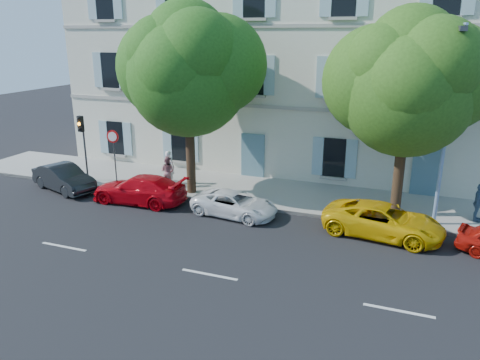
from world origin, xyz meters
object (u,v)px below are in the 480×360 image
at_px(car_yellow_supercar, 383,221).
at_px(street_lamp, 448,117).
at_px(pedestrian_b, 167,171).
at_px(tree_left, 188,76).
at_px(pedestrian_c, 478,203).
at_px(car_white_coupe, 235,204).
at_px(traffic_light, 82,134).
at_px(car_dark_sedan, 64,178).
at_px(car_red_coupe, 139,189).
at_px(road_sign, 114,145).
at_px(pedestrian_a, 169,167).
at_px(tree_right, 408,90).

height_order(car_yellow_supercar, street_lamp, street_lamp).
bearing_deg(pedestrian_b, tree_left, 165.15).
xyz_separation_m(tree_left, pedestrian_c, (12.81, 0.85, -4.83)).
distance_m(car_white_coupe, tree_left, 6.31).
bearing_deg(pedestrian_b, traffic_light, 9.26).
relative_size(car_dark_sedan, car_yellow_supercar, 0.86).
distance_m(car_red_coupe, tree_left, 5.75).
bearing_deg(pedestrian_c, traffic_light, 106.52).
bearing_deg(road_sign, car_white_coupe, -12.56).
height_order(traffic_light, pedestrian_c, traffic_light).
relative_size(car_white_coupe, road_sign, 1.35).
bearing_deg(car_white_coupe, car_dark_sedan, 95.92).
relative_size(car_yellow_supercar, road_sign, 1.63).
bearing_deg(car_yellow_supercar, tree_left, 87.07).
height_order(traffic_light, street_lamp, street_lamp).
xyz_separation_m(car_red_coupe, tree_left, (1.81, 1.86, 5.13)).
height_order(car_white_coupe, tree_left, tree_left).
xyz_separation_m(tree_left, road_sign, (-4.27, -0.19, -3.59)).
distance_m(tree_left, pedestrian_b, 5.11).
height_order(car_dark_sedan, tree_left, tree_left).
height_order(car_yellow_supercar, pedestrian_b, pedestrian_b).
relative_size(tree_left, pedestrian_a, 4.95).
relative_size(car_dark_sedan, car_red_coupe, 0.88).
height_order(car_white_coupe, road_sign, road_sign).
distance_m(car_red_coupe, pedestrian_b, 2.30).
distance_m(road_sign, pedestrian_a, 3.01).
xyz_separation_m(road_sign, pedestrian_a, (2.59, 0.99, -1.16)).
xyz_separation_m(tree_right, street_lamp, (1.57, -0.67, -0.87)).
bearing_deg(pedestrian_b, tree_right, 179.85).
xyz_separation_m(car_red_coupe, car_white_coupe, (4.80, 0.06, -0.13)).
relative_size(tree_left, road_sign, 3.09).
height_order(car_red_coupe, street_lamp, street_lamp).
distance_m(car_red_coupe, tree_right, 12.57).
relative_size(road_sign, pedestrian_c, 1.75).
bearing_deg(traffic_light, street_lamp, 0.18).
height_order(road_sign, pedestrian_a, road_sign).
bearing_deg(tree_left, car_red_coupe, -134.23).
distance_m(traffic_light, pedestrian_c, 18.97).
height_order(car_red_coupe, pedestrian_a, pedestrian_a).
xyz_separation_m(car_red_coupe, street_lamp, (12.96, 1.59, 3.95)).
bearing_deg(tree_left, pedestrian_b, 165.22).
relative_size(tree_right, pedestrian_b, 5.30).
bearing_deg(traffic_light, road_sign, 4.51).
relative_size(car_red_coupe, pedestrian_b, 2.89).
height_order(car_dark_sedan, car_yellow_supercar, car_dark_sedan).
bearing_deg(tree_right, traffic_light, -177.36).
height_order(car_red_coupe, pedestrian_c, pedestrian_c).
distance_m(tree_left, traffic_light, 6.81).
xyz_separation_m(road_sign, pedestrian_b, (2.72, 0.60, -1.26)).
xyz_separation_m(car_red_coupe, pedestrian_b, (0.25, 2.27, 0.28)).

